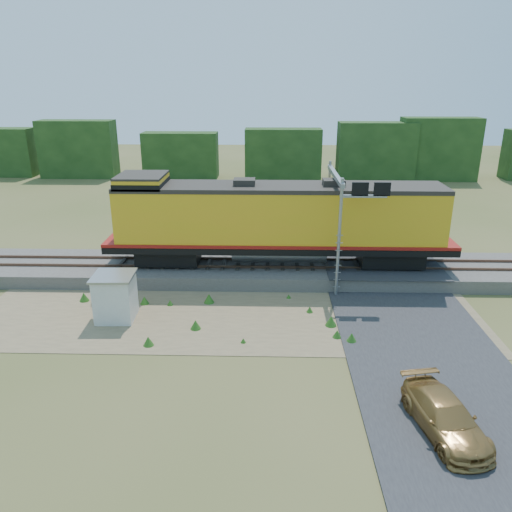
{
  "coord_description": "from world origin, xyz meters",
  "views": [
    {
      "loc": [
        0.06,
        -22.7,
        11.63
      ],
      "look_at": [
        -0.63,
        3.0,
        2.4
      ],
      "focal_mm": 35.0,
      "sensor_mm": 36.0,
      "label": 1
    }
  ],
  "objects_px": {
    "locomotive": "(274,220)",
    "signal_gantry": "(342,200)",
    "shed": "(115,297)",
    "car": "(445,417)"
  },
  "relations": [
    {
      "from": "locomotive",
      "to": "signal_gantry",
      "type": "distance_m",
      "value": 4.14
    },
    {
      "from": "signal_gantry",
      "to": "car",
      "type": "bearing_deg",
      "value": -81.73
    },
    {
      "from": "locomotive",
      "to": "car",
      "type": "distance_m",
      "value": 15.68
    },
    {
      "from": "locomotive",
      "to": "car",
      "type": "height_order",
      "value": "locomotive"
    },
    {
      "from": "shed",
      "to": "locomotive",
      "type": "bearing_deg",
      "value": 34.46
    },
    {
      "from": "locomotive",
      "to": "car",
      "type": "bearing_deg",
      "value": -67.85
    },
    {
      "from": "locomotive",
      "to": "car",
      "type": "relative_size",
      "value": 4.85
    },
    {
      "from": "shed",
      "to": "signal_gantry",
      "type": "relative_size",
      "value": 0.36
    },
    {
      "from": "shed",
      "to": "car",
      "type": "distance_m",
      "value": 16.16
    },
    {
      "from": "locomotive",
      "to": "signal_gantry",
      "type": "height_order",
      "value": "signal_gantry"
    }
  ]
}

